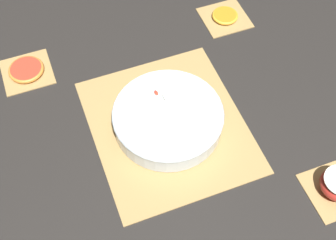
# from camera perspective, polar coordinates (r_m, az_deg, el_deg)

# --- Properties ---
(ground_plane) EXTENTS (6.00, 6.00, 0.00)m
(ground_plane) POSITION_cam_1_polar(r_m,az_deg,el_deg) (1.17, 0.00, -0.78)
(ground_plane) COLOR black
(bamboo_mat_center) EXTENTS (0.43, 0.37, 0.01)m
(bamboo_mat_center) POSITION_cam_1_polar(r_m,az_deg,el_deg) (1.17, 0.00, -0.70)
(bamboo_mat_center) COLOR #A8844C
(bamboo_mat_center) RESTS_ON ground_plane
(coaster_mat_near_left) EXTENTS (0.13, 0.13, 0.01)m
(coaster_mat_near_left) POSITION_cam_1_polar(r_m,az_deg,el_deg) (1.15, 19.72, -8.01)
(coaster_mat_near_left) COLOR #A8844C
(coaster_mat_near_left) RESTS_ON ground_plane
(coaster_mat_near_right) EXTENTS (0.13, 0.13, 0.01)m
(coaster_mat_near_right) POSITION_cam_1_polar(r_m,az_deg,el_deg) (1.43, 6.94, 12.30)
(coaster_mat_near_right) COLOR #A8844C
(coaster_mat_near_right) RESTS_ON ground_plane
(coaster_mat_far_right) EXTENTS (0.13, 0.13, 0.01)m
(coaster_mat_far_right) POSITION_cam_1_polar(r_m,az_deg,el_deg) (1.33, -16.81, 5.66)
(coaster_mat_far_right) COLOR #A8844C
(coaster_mat_far_right) RESTS_ON ground_plane
(fruit_salad_bowl) EXTENTS (0.27, 0.27, 0.06)m
(fruit_salad_bowl) POSITION_cam_1_polar(r_m,az_deg,el_deg) (1.14, 0.01, 0.30)
(fruit_salad_bowl) COLOR silver
(fruit_salad_bowl) RESTS_ON bamboo_mat_center
(orange_slice_whole) EXTENTS (0.08, 0.08, 0.01)m
(orange_slice_whole) POSITION_cam_1_polar(r_m,az_deg,el_deg) (1.43, 6.97, 12.53)
(orange_slice_whole) COLOR orange
(orange_slice_whole) RESTS_ON coaster_mat_near_right
(grapefruit_slice) EXTENTS (0.10, 0.10, 0.01)m
(grapefruit_slice) POSITION_cam_1_polar(r_m,az_deg,el_deg) (1.33, -16.90, 5.90)
(grapefruit_slice) COLOR red
(grapefruit_slice) RESTS_ON coaster_mat_far_right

